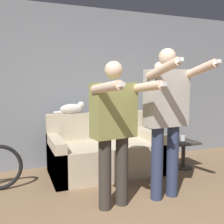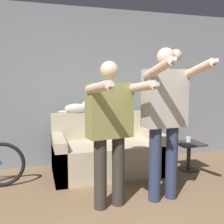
# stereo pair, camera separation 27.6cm
# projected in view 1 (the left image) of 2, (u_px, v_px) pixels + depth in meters

# --- Properties ---
(wall_back) EXTENTS (10.00, 0.05, 2.60)m
(wall_back) POSITION_uv_depth(u_px,v_px,m) (80.00, 87.00, 4.37)
(wall_back) COLOR gray
(wall_back) RESTS_ON ground_plane
(couch) EXTENTS (1.65, 0.90, 0.89)m
(couch) POSITION_uv_depth(u_px,v_px,m) (105.00, 154.00, 4.01)
(couch) COLOR beige
(couch) RESTS_ON ground_plane
(person_left) EXTENTS (0.62, 0.74, 1.60)m
(person_left) POSITION_uv_depth(u_px,v_px,m) (115.00, 124.00, 2.81)
(person_left) COLOR #38332D
(person_left) RESTS_ON ground_plane
(person_right) EXTENTS (0.60, 0.69, 1.76)m
(person_right) POSITION_uv_depth(u_px,v_px,m) (167.00, 112.00, 3.03)
(person_right) COLOR #2D3856
(person_right) RESTS_ON ground_plane
(cat) EXTENTS (0.50, 0.13, 0.19)m
(cat) POSITION_uv_depth(u_px,v_px,m) (73.00, 108.00, 4.11)
(cat) COLOR silver
(cat) RESTS_ON couch
(floor_lamp) EXTENTS (0.38, 0.30, 1.92)m
(floor_lamp) POSITION_uv_depth(u_px,v_px,m) (164.00, 75.00, 4.40)
(floor_lamp) COLOR black
(floor_lamp) RESTS_ON ground_plane
(side_table) EXTENTS (0.40, 0.40, 0.44)m
(side_table) POSITION_uv_depth(u_px,v_px,m) (183.00, 149.00, 4.21)
(side_table) COLOR #38332D
(side_table) RESTS_ON ground_plane
(cup) EXTENTS (0.08, 0.08, 0.08)m
(cup) POSITION_uv_depth(u_px,v_px,m) (183.00, 138.00, 4.24)
(cup) COLOR silver
(cup) RESTS_ON side_table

